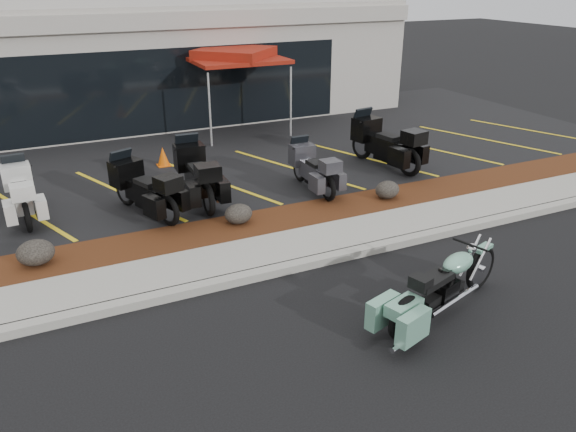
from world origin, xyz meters
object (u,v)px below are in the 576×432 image
touring_white (17,181)px  popup_canopy (235,56)px  hero_cruiser (481,262)px  traffic_cone (163,156)px

touring_white → popup_canopy: 7.95m
hero_cruiser → popup_canopy: bearing=73.9°
hero_cruiser → popup_canopy: popup_canopy is taller
hero_cruiser → popup_canopy: size_ratio=0.80×
hero_cruiser → touring_white: (-6.87, 6.88, 0.24)m
hero_cruiser → touring_white: bearing=117.6°
traffic_cone → popup_canopy: bearing=39.7°
hero_cruiser → traffic_cone: (-3.32, 8.37, -0.11)m
touring_white → traffic_cone: size_ratio=4.07×
touring_white → traffic_cone: (3.55, 1.49, -0.35)m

